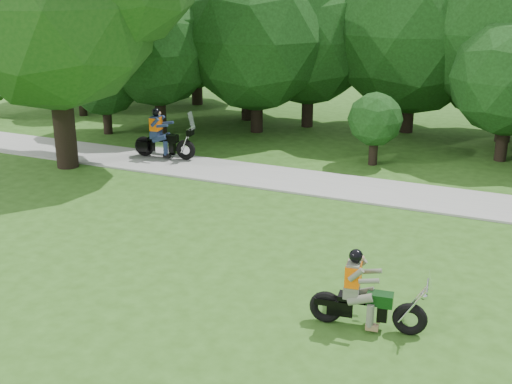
% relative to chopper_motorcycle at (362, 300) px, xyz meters
% --- Properties ---
extents(ground, '(100.00, 100.00, 0.00)m').
position_rel_chopper_motorcycle_xyz_m(ground, '(-0.69, -0.66, -0.54)').
color(ground, '#2C5317').
rests_on(ground, ground).
extents(walkway, '(60.00, 2.20, 0.06)m').
position_rel_chopper_motorcycle_xyz_m(walkway, '(-0.69, 7.34, -0.51)').
color(walkway, '#959591').
rests_on(walkway, ground).
extents(tree_line, '(40.49, 11.79, 7.39)m').
position_rel_chopper_motorcycle_xyz_m(tree_line, '(-0.66, 14.33, 3.12)').
color(tree_line, black).
rests_on(tree_line, ground).
extents(chopper_motorcycle, '(2.06, 0.64, 1.47)m').
position_rel_chopper_motorcycle_xyz_m(chopper_motorcycle, '(0.00, 0.00, 0.00)').
color(chopper_motorcycle, black).
rests_on(chopper_motorcycle, ground).
extents(touring_motorcycle, '(2.19, 0.79, 1.67)m').
position_rel_chopper_motorcycle_xyz_m(touring_motorcycle, '(-8.90, 7.81, 0.12)').
color(touring_motorcycle, black).
rests_on(touring_motorcycle, walkway).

